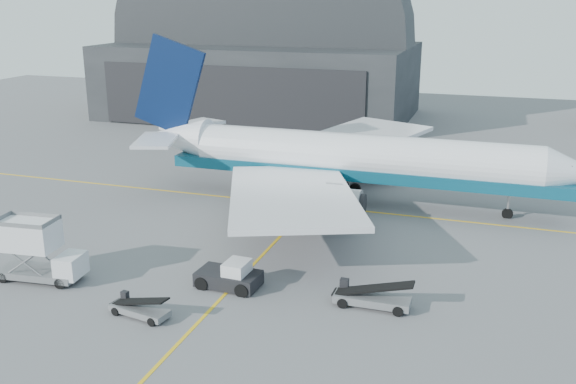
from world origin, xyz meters
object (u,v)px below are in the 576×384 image
(catering_truck, at_px, (36,251))
(pushback_tug, at_px, (230,277))
(airliner, at_px, (344,158))
(belt_loader_a, at_px, (139,309))
(belt_loader_b, at_px, (371,298))

(catering_truck, relative_size, pushback_tug, 1.45)
(airliner, height_order, belt_loader_a, airliner)
(pushback_tug, relative_size, belt_loader_b, 0.85)
(catering_truck, bearing_deg, airliner, 50.60)
(pushback_tug, xyz_separation_m, belt_loader_a, (-3.84, -5.86, -0.26))
(pushback_tug, relative_size, belt_loader_a, 1.03)
(airliner, bearing_deg, catering_truck, -123.78)
(pushback_tug, bearing_deg, catering_truck, -163.89)
(airliner, relative_size, belt_loader_b, 8.57)
(catering_truck, bearing_deg, belt_loader_a, -20.39)
(catering_truck, bearing_deg, belt_loader_b, 2.61)
(belt_loader_b, bearing_deg, catering_truck, -172.08)
(pushback_tug, distance_m, belt_loader_b, 10.10)
(airliner, bearing_deg, belt_loader_b, -71.49)
(airliner, height_order, belt_loader_b, airliner)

